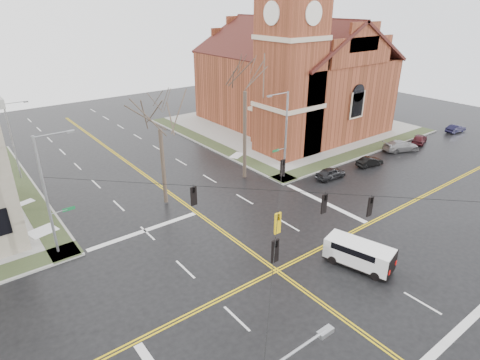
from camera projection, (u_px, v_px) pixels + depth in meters
ground at (276, 270)px, 28.00m from camera, size 120.00×120.00×0.00m
sidewalks at (276, 270)px, 27.97m from camera, size 80.00×80.00×0.17m
road_markings at (276, 270)px, 28.00m from camera, size 100.00×100.00×0.01m
church at (291, 69)px, 56.20m from camera, size 24.28×27.48×27.50m
signal_pole_ne at (285, 133)px, 40.57m from camera, size 2.75×0.22×9.00m
signal_pole_nw at (48, 193)px, 28.00m from camera, size 2.75×0.22×9.00m
span_wires at (280, 191)px, 25.45m from camera, size 23.02×23.02×0.03m
traffic_signals at (287, 205)px, 25.28m from camera, size 8.21×8.26×1.30m
streetlight_north_a at (13, 138)px, 40.50m from camera, size 2.30×0.20×8.00m
cargo_van at (356, 252)px, 28.18m from camera, size 3.05×5.04×1.80m
parked_car_a at (331, 173)px, 42.20m from camera, size 3.62×1.61×1.21m
parked_car_b at (370, 162)px, 45.35m from camera, size 3.42×1.65×1.08m
parked_car_c at (401, 146)px, 49.87m from camera, size 4.95×3.39×1.33m
parked_car_d at (420, 139)px, 52.51m from camera, size 3.96×2.62×1.25m
parked_car_e at (456, 129)px, 56.96m from camera, size 3.43×1.51×1.10m
tree_nw_near at (160, 124)px, 34.11m from camera, size 4.00×4.00×10.49m
tree_ne at (245, 85)px, 38.49m from camera, size 4.00×4.00×13.54m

